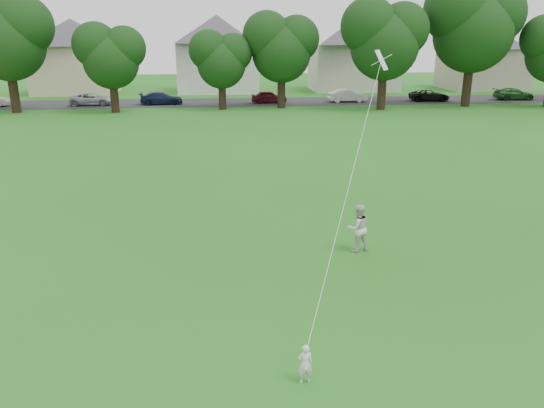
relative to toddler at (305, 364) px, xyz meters
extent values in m
plane|color=#205B14|center=(-1.37, 2.49, -0.43)|extent=(160.00, 160.00, 0.00)
cube|color=#2D2D30|center=(-1.37, 44.49, -0.42)|extent=(90.00, 7.00, 0.01)
imported|color=silver|center=(0.00, 0.00, 0.00)|extent=(0.32, 0.22, 0.85)
imported|color=silver|center=(2.73, 6.45, 0.35)|extent=(0.87, 0.75, 1.55)
plane|color=white|center=(4.52, 10.88, 5.25)|extent=(0.76, 0.89, 0.71)
cylinder|color=white|center=(2.26, 5.44, 2.72)|extent=(0.01, 0.01, 12.82)
cylinder|color=black|center=(-18.91, 39.32, 1.53)|extent=(0.78, 0.78, 3.91)
cylinder|color=black|center=(-10.38, 38.54, 1.03)|extent=(0.69, 0.69, 2.92)
cylinder|color=black|center=(-1.10, 39.47, 0.91)|extent=(0.67, 0.67, 2.68)
cylinder|color=black|center=(4.29, 39.99, 1.22)|extent=(0.72, 0.72, 3.30)
cylinder|color=black|center=(13.07, 37.95, 1.44)|extent=(0.76, 0.76, 3.73)
cylinder|color=black|center=(21.62, 39.30, 1.80)|extent=(0.82, 0.82, 4.45)
imported|color=#9B9CA9|center=(-13.42, 43.49, 0.14)|extent=(4.08, 1.96, 1.12)
imported|color=#121C3B|center=(-6.92, 43.49, 0.17)|extent=(4.15, 1.94, 1.17)
imported|color=#5B121D|center=(3.51, 43.49, 0.18)|extent=(3.52, 1.48, 1.19)
imported|color=silver|center=(11.30, 43.49, 0.21)|extent=(3.89, 1.55, 1.26)
imported|color=black|center=(19.78, 43.49, 0.14)|extent=(4.10, 2.09, 1.11)
imported|color=#194D1A|center=(28.75, 43.49, 0.17)|extent=(4.09, 1.71, 1.18)
cube|color=beige|center=(-17.37, 54.49, 2.18)|extent=(8.65, 6.79, 5.21)
pyramid|color=#444247|center=(-17.37, 54.49, 7.64)|extent=(12.48, 12.48, 2.86)
cube|color=white|center=(-1.37, 54.49, 2.32)|extent=(9.03, 6.94, 5.49)
pyramid|color=#444247|center=(-1.37, 54.49, 8.09)|extent=(13.02, 13.02, 3.02)
cube|color=beige|center=(14.63, 54.49, 2.23)|extent=(9.82, 6.59, 5.31)
pyramid|color=#444247|center=(14.63, 54.49, 7.81)|extent=(14.17, 14.17, 2.92)
cube|color=#ADA38F|center=(30.63, 54.49, 1.96)|extent=(9.02, 7.37, 4.78)
pyramid|color=#444247|center=(30.63, 54.49, 6.98)|extent=(13.01, 13.01, 2.63)
camera|label=1|loc=(-1.56, -8.85, 6.24)|focal=35.00mm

